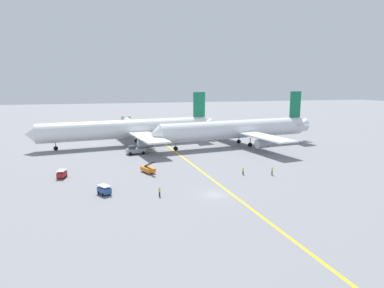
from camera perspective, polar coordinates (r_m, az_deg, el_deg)
The scene contains 12 objects.
ground_plane at distance 62.48m, azimuth 3.92°, elevation -8.44°, with size 600.00×600.00×0.00m, color gray.
taxiway_stripe at distance 72.34m, azimuth 3.27°, elevation -5.83°, with size 0.50×120.00×0.01m, color yellow.
airliner_at_gate_left at distance 112.28m, azimuth -10.50°, elevation 2.45°, with size 60.17×50.31×16.89m.
airliner_being_pushed at distance 110.30m, azimuth 7.43°, elevation 2.43°, with size 56.62×46.74×17.16m.
pushback_tug at distance 98.33m, azimuth -9.47°, elevation -0.98°, with size 8.43×3.64×2.81m.
gse_baggage_cart_near_cluster at distance 77.74m, azimuth -20.90°, elevation -4.71°, with size 2.12×3.00×1.71m.
gse_belt_loader_portside at distance 77.66m, azimuth -7.35°, elevation -4.16°, with size 3.07×5.05×3.02m.
gse_baggage_cart_trailing at distance 64.14m, azimuth -14.43°, elevation -7.44°, with size 2.72×3.15×1.71m.
ground_crew_marshaller_foreground at distance 76.93m, azimuth 13.22°, elevation -4.43°, with size 0.36×0.50×1.73m.
ground_crew_ramp_agent_by_cones at distance 76.19m, azimuth 8.53°, elevation -4.46°, with size 0.36×0.36×1.61m.
ground_crew_wing_walker_right at distance 61.46m, azimuth -5.44°, elevation -7.91°, with size 0.36×0.46×1.70m.
jet_bridge at distance 139.41m, azimuth -10.64°, elevation 3.56°, with size 3.84×22.50×6.20m.
Camera 1 is at (-20.02, -55.77, 19.81)m, focal length 31.95 mm.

